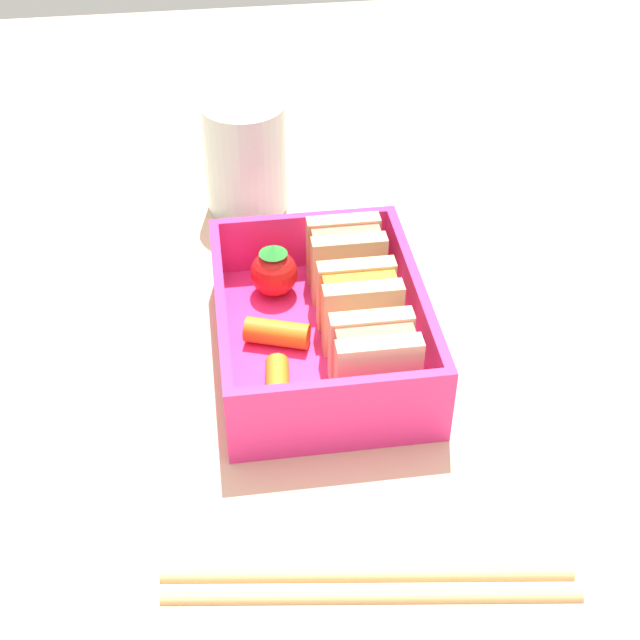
% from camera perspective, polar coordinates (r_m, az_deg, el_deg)
% --- Properties ---
extents(ground_plane, '(1.20, 1.20, 0.02)m').
position_cam_1_polar(ground_plane, '(0.56, 0.00, -2.92)').
color(ground_plane, '#D9AE8F').
extents(bento_tray, '(0.17, 0.12, 0.01)m').
position_cam_1_polar(bento_tray, '(0.55, 0.00, -1.69)').
color(bento_tray, '#F12E83').
rests_on(bento_tray, ground_plane).
extents(bento_rim, '(0.17, 0.12, 0.04)m').
position_cam_1_polar(bento_rim, '(0.53, 0.00, 0.37)').
color(bento_rim, '#F12E83').
rests_on(bento_rim, bento_tray).
extents(sandwich_left, '(0.03, 0.05, 0.05)m').
position_cam_1_polar(sandwich_left, '(0.57, 1.66, 3.95)').
color(sandwich_left, tan).
rests_on(sandwich_left, bento_tray).
extents(sandwich_center_left, '(0.03, 0.05, 0.05)m').
position_cam_1_polar(sandwich_center_left, '(0.54, 2.51, 0.90)').
color(sandwich_center_left, '#E2B47F').
rests_on(sandwich_center_left, bento_tray).
extents(sandwich_center, '(0.03, 0.05, 0.05)m').
position_cam_1_polar(sandwich_center, '(0.50, 3.49, -2.61)').
color(sandwich_center, beige).
rests_on(sandwich_center, bento_tray).
extents(strawberry_far_left, '(0.03, 0.03, 0.04)m').
position_cam_1_polar(strawberry_far_left, '(0.57, -2.97, 3.12)').
color(strawberry_far_left, red).
rests_on(strawberry_far_left, bento_tray).
extents(carrot_stick_left, '(0.03, 0.04, 0.02)m').
position_cam_1_polar(carrot_stick_left, '(0.54, -2.80, -0.63)').
color(carrot_stick_left, orange).
rests_on(carrot_stick_left, bento_tray).
extents(carrot_stick_far_left, '(0.05, 0.02, 0.01)m').
position_cam_1_polar(carrot_stick_far_left, '(0.50, -2.73, -4.46)').
color(carrot_stick_far_left, orange).
rests_on(carrot_stick_far_left, bento_tray).
extents(chopstick_pair, '(0.05, 0.20, 0.01)m').
position_cam_1_polar(chopstick_pair, '(0.44, 3.09, -16.45)').
color(chopstick_pair, tan).
rests_on(chopstick_pair, ground_plane).
extents(drinking_glass, '(0.06, 0.06, 0.08)m').
position_cam_1_polar(drinking_glass, '(0.67, -4.79, 10.35)').
color(drinking_glass, silver).
rests_on(drinking_glass, ground_plane).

